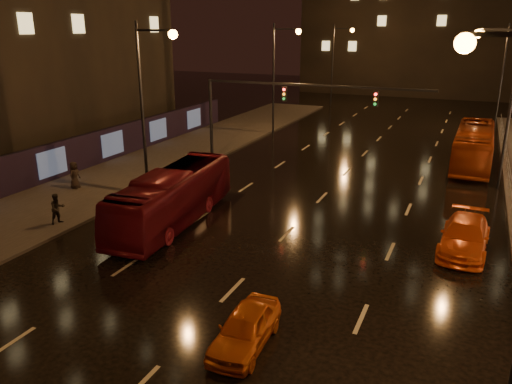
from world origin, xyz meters
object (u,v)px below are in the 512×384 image
Objects in this scene: pedestrian_b at (57,209)px; bus_red at (173,197)px; bus_curb at (474,146)px; taxi_near at (245,328)px; pedestrian_c at (74,175)px; taxi_far at (465,236)px.

bus_red is at bearing -44.83° from pedestrian_b.
bus_curb is 27.12m from taxi_near.
pedestrian_b is 5.97m from pedestrian_c.
taxi_near is at bearing -101.95° from bus_curb.
bus_curb is 2.90× the size of taxi_near.
pedestrian_b is 0.94× the size of pedestrian_c.
taxi_far is (6.05, 10.41, 0.09)m from taxi_near.
pedestrian_c is (-22.43, -0.24, 0.28)m from taxi_far.
bus_red reaches higher than pedestrian_c.
bus_red is 11.28m from taxi_near.
taxi_near is at bearing -130.46° from pedestrian_c.
taxi_near is (7.84, -8.08, -0.79)m from bus_red.
pedestrian_c is (-8.53, 2.10, -0.41)m from bus_red.
bus_curb reaches higher than pedestrian_c.
pedestrian_c is (-3.43, 4.89, 0.05)m from pedestrian_b.
bus_red is at bearing -167.60° from taxi_far.
taxi_far is at bearing -58.38° from pedestrian_b.
bus_red reaches higher than pedestrian_b.
taxi_near is at bearing -51.24° from bus_red.
bus_red is 22.98m from bus_curb.
pedestrian_b is (-19.00, -5.13, 0.23)m from taxi_far.
taxi_near is at bearing -117.33° from taxi_far.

